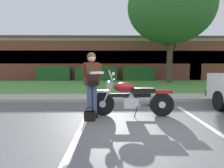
% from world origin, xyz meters
% --- Properties ---
extents(ground_plane, '(140.00, 140.00, 0.00)m').
position_xyz_m(ground_plane, '(0.00, 0.00, 0.00)').
color(ground_plane, '#565659').
extents(curb_strip, '(60.00, 0.20, 0.12)m').
position_xyz_m(curb_strip, '(0.00, 3.36, 0.06)').
color(curb_strip, '#ADA89E').
rests_on(curb_strip, ground).
extents(concrete_walk, '(60.00, 1.50, 0.08)m').
position_xyz_m(concrete_walk, '(0.00, 4.21, 0.04)').
color(concrete_walk, '#ADA89E').
rests_on(concrete_walk, ground).
extents(grass_lawn, '(60.00, 7.68, 0.06)m').
position_xyz_m(grass_lawn, '(0.00, 8.80, 0.03)').
color(grass_lawn, '#518E3D').
rests_on(grass_lawn, ground).
extents(stall_stripe_0, '(0.23, 4.40, 0.01)m').
position_xyz_m(stall_stripe_0, '(-1.62, 0.20, 0.00)').
color(stall_stripe_0, silver).
rests_on(stall_stripe_0, ground).
extents(stall_stripe_1, '(0.23, 4.40, 0.01)m').
position_xyz_m(stall_stripe_1, '(1.23, 0.20, 0.00)').
color(stall_stripe_1, silver).
rests_on(stall_stripe_1, ground).
extents(motorcycle, '(2.24, 0.82, 1.26)m').
position_xyz_m(motorcycle, '(-0.30, 1.26, 0.49)').
color(motorcycle, black).
rests_on(motorcycle, ground).
extents(rider_person, '(0.57, 0.66, 1.70)m').
position_xyz_m(rider_person, '(-1.45, 1.10, 1.01)').
color(rider_person, black).
rests_on(rider_person, ground).
extents(handbag, '(0.28, 0.13, 0.36)m').
position_xyz_m(handbag, '(-1.48, 0.73, 0.14)').
color(handbag, black).
rests_on(handbag, ground).
extents(shade_tree, '(6.03, 6.03, 7.91)m').
position_xyz_m(shade_tree, '(3.38, 10.62, 5.34)').
color(shade_tree, '#4C3D2D').
rests_on(shade_tree, ground).
extents(hedge_left, '(2.66, 0.90, 1.24)m').
position_xyz_m(hedge_left, '(-5.37, 12.90, 0.65)').
color(hedge_left, '#235623').
rests_on(hedge_left, ground).
extents(hedge_center_left, '(3.39, 0.90, 1.24)m').
position_xyz_m(hedge_center_left, '(-1.93, 12.90, 0.65)').
color(hedge_center_left, '#235623').
rests_on(hedge_center_left, ground).
extents(hedge_center_right, '(2.58, 0.90, 1.24)m').
position_xyz_m(hedge_center_right, '(1.51, 12.90, 0.65)').
color(hedge_center_right, '#235623').
rests_on(hedge_center_right, ground).
extents(brick_building, '(26.98, 9.34, 3.78)m').
position_xyz_m(brick_building, '(1.23, 18.33, 1.89)').
color(brick_building, brown).
rests_on(brick_building, ground).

